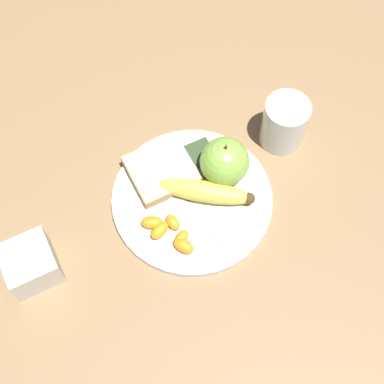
{
  "coord_description": "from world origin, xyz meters",
  "views": [
    {
      "loc": [
        -0.17,
        -0.34,
        0.79
      ],
      "look_at": [
        0.0,
        0.0,
        0.03
      ],
      "focal_mm": 50.0,
      "sensor_mm": 36.0,
      "label": 1
    }
  ],
  "objects_px": {
    "apple": "(224,162)",
    "plate": "(192,199)",
    "banana": "(206,192)",
    "condiment_caddy": "(30,261)",
    "jam_packet": "(198,155)",
    "juice_glass": "(284,124)",
    "bread_slice": "(162,170)",
    "fork": "(183,203)"
  },
  "relations": [
    {
      "from": "apple",
      "to": "plate",
      "type": "bearing_deg",
      "value": -165.99
    },
    {
      "from": "apple",
      "to": "banana",
      "type": "bearing_deg",
      "value": -150.96
    },
    {
      "from": "apple",
      "to": "condiment_caddy",
      "type": "height_order",
      "value": "apple"
    },
    {
      "from": "plate",
      "to": "condiment_caddy",
      "type": "bearing_deg",
      "value": 179.03
    },
    {
      "from": "plate",
      "to": "jam_packet",
      "type": "xyz_separation_m",
      "value": [
        0.04,
        0.06,
        0.01
      ]
    },
    {
      "from": "plate",
      "to": "juice_glass",
      "type": "xyz_separation_m",
      "value": [
        0.19,
        0.04,
        0.04
      ]
    },
    {
      "from": "jam_packet",
      "to": "condiment_caddy",
      "type": "height_order",
      "value": "condiment_caddy"
    },
    {
      "from": "plate",
      "to": "condiment_caddy",
      "type": "xyz_separation_m",
      "value": [
        -0.27,
        0.0,
        0.02
      ]
    },
    {
      "from": "plate",
      "to": "bread_slice",
      "type": "distance_m",
      "value": 0.07
    },
    {
      "from": "bread_slice",
      "to": "jam_packet",
      "type": "relative_size",
      "value": 2.11
    },
    {
      "from": "bread_slice",
      "to": "fork",
      "type": "xyz_separation_m",
      "value": [
        0.01,
        -0.07,
        -0.01
      ]
    },
    {
      "from": "banana",
      "to": "plate",
      "type": "bearing_deg",
      "value": 157.28
    },
    {
      "from": "bread_slice",
      "to": "banana",
      "type": "bearing_deg",
      "value": -57.28
    },
    {
      "from": "jam_packet",
      "to": "fork",
      "type": "bearing_deg",
      "value": -132.78
    },
    {
      "from": "fork",
      "to": "condiment_caddy",
      "type": "height_order",
      "value": "condiment_caddy"
    },
    {
      "from": "plate",
      "to": "fork",
      "type": "height_order",
      "value": "fork"
    },
    {
      "from": "juice_glass",
      "to": "condiment_caddy",
      "type": "height_order",
      "value": "juice_glass"
    },
    {
      "from": "plate",
      "to": "fork",
      "type": "relative_size",
      "value": 1.53
    },
    {
      "from": "fork",
      "to": "apple",
      "type": "bearing_deg",
      "value": -95.13
    },
    {
      "from": "banana",
      "to": "apple",
      "type": "bearing_deg",
      "value": 29.04
    },
    {
      "from": "juice_glass",
      "to": "fork",
      "type": "relative_size",
      "value": 0.54
    },
    {
      "from": "banana",
      "to": "fork",
      "type": "height_order",
      "value": "banana"
    },
    {
      "from": "bread_slice",
      "to": "fork",
      "type": "distance_m",
      "value": 0.07
    },
    {
      "from": "juice_glass",
      "to": "plate",
      "type": "bearing_deg",
      "value": -168.27
    },
    {
      "from": "plate",
      "to": "banana",
      "type": "distance_m",
      "value": 0.03
    },
    {
      "from": "apple",
      "to": "bread_slice",
      "type": "bearing_deg",
      "value": 153.36
    },
    {
      "from": "plate",
      "to": "bread_slice",
      "type": "xyz_separation_m",
      "value": [
        -0.02,
        0.06,
        0.02
      ]
    },
    {
      "from": "bread_slice",
      "to": "condiment_caddy",
      "type": "distance_m",
      "value": 0.25
    },
    {
      "from": "jam_packet",
      "to": "banana",
      "type": "bearing_deg",
      "value": -106.61
    },
    {
      "from": "fork",
      "to": "jam_packet",
      "type": "relative_size",
      "value": 3.47
    },
    {
      "from": "juice_glass",
      "to": "condiment_caddy",
      "type": "bearing_deg",
      "value": -175.62
    },
    {
      "from": "plate",
      "to": "juice_glass",
      "type": "bearing_deg",
      "value": 11.73
    },
    {
      "from": "fork",
      "to": "jam_packet",
      "type": "height_order",
      "value": "jam_packet"
    },
    {
      "from": "apple",
      "to": "jam_packet",
      "type": "relative_size",
      "value": 1.81
    },
    {
      "from": "bread_slice",
      "to": "jam_packet",
      "type": "bearing_deg",
      "value": -0.22
    },
    {
      "from": "juice_glass",
      "to": "bread_slice",
      "type": "distance_m",
      "value": 0.22
    },
    {
      "from": "apple",
      "to": "fork",
      "type": "height_order",
      "value": "apple"
    },
    {
      "from": "banana",
      "to": "bread_slice",
      "type": "distance_m",
      "value": 0.08
    },
    {
      "from": "juice_glass",
      "to": "condiment_caddy",
      "type": "xyz_separation_m",
      "value": [
        -0.46,
        -0.04,
        -0.01
      ]
    },
    {
      "from": "juice_glass",
      "to": "jam_packet",
      "type": "height_order",
      "value": "juice_glass"
    },
    {
      "from": "plate",
      "to": "juice_glass",
      "type": "relative_size",
      "value": 2.84
    },
    {
      "from": "juice_glass",
      "to": "fork",
      "type": "xyz_separation_m",
      "value": [
        -0.21,
        -0.04,
        -0.03
      ]
    }
  ]
}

